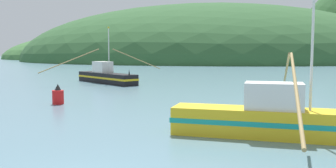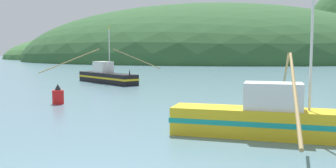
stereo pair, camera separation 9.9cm
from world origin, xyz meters
name	(u,v)px [view 2 (the right image)]	position (x,y,z in m)	size (l,w,h in m)	color
hill_far_center	(206,61)	(-19.25, 164.98, 0.00)	(177.27, 141.81, 51.76)	#2D562D
hill_mid_left	(172,58)	(-49.01, 220.39, 0.00)	(217.12, 173.69, 39.29)	#386633
fishing_boat_black	(106,76)	(-14.16, 35.33, 0.91)	(10.81, 14.54, 7.32)	black
fishing_boat_yellow	(286,120)	(6.56, 8.80, 0.89)	(11.22, 16.99, 7.36)	gold
channel_buoy	(58,96)	(-9.94, 16.33, 0.66)	(0.88, 0.88, 1.59)	red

